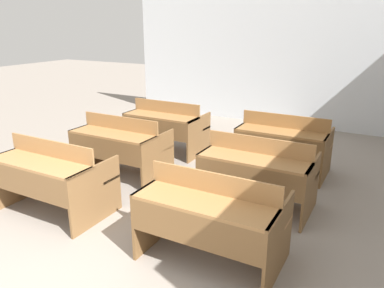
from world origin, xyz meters
name	(u,v)px	position (x,y,z in m)	size (l,w,h in m)	color
wall_back	(275,55)	(0.00, 6.50, 1.45)	(6.58, 0.06, 2.89)	silver
bench_front_left	(52,175)	(-0.99, 1.38, 0.46)	(1.25, 0.78, 0.86)	brown
bench_front_right	(211,215)	(1.00, 1.40, 0.46)	(1.25, 0.78, 0.86)	brown
bench_second_left	(120,144)	(-1.01, 2.62, 0.46)	(1.25, 0.78, 0.86)	brown
bench_second_right	(257,171)	(1.02, 2.60, 0.46)	(1.25, 0.78, 0.86)	brown
bench_third_left	(166,125)	(-1.00, 3.80, 0.46)	(1.25, 0.78, 0.86)	brown
bench_third_right	(283,142)	(0.98, 3.82, 0.46)	(1.25, 0.78, 0.86)	brown
schoolbag	(13,178)	(-1.96, 1.56, 0.15)	(0.30, 0.25, 0.31)	#2D6638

